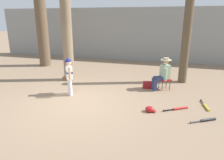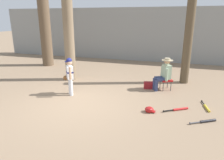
% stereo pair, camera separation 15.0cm
% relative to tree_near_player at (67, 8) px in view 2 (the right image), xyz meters
% --- Properties ---
extents(ground_plane, '(60.00, 60.00, 0.00)m').
position_rel_tree_near_player_xyz_m(ground_plane, '(1.51, -2.35, -2.95)').
color(ground_plane, '#897056').
extents(concrete_back_wall, '(18.00, 0.36, 3.20)m').
position_rel_tree_near_player_xyz_m(concrete_back_wall, '(1.51, 5.11, -1.35)').
color(concrete_back_wall, gray).
rests_on(concrete_back_wall, ground).
extents(tree_near_player, '(0.66, 0.66, 6.59)m').
position_rel_tree_near_player_xyz_m(tree_near_player, '(0.00, 0.00, 0.00)').
color(tree_near_player, '#7F6B51').
rests_on(tree_near_player, ground).
extents(tree_behind_spectator, '(0.57, 0.57, 4.51)m').
position_rel_tree_near_player_xyz_m(tree_behind_spectator, '(4.69, 1.01, -1.00)').
color(tree_behind_spectator, brown).
rests_on(tree_behind_spectator, ground).
extents(young_ballplayer, '(0.53, 0.50, 1.31)m').
position_rel_tree_near_player_xyz_m(young_ballplayer, '(0.86, -1.65, -2.20)').
color(young_ballplayer, white).
rests_on(young_ballplayer, ground).
extents(folding_stool, '(0.54, 0.54, 0.41)m').
position_rel_tree_near_player_xyz_m(folding_stool, '(4.01, -0.13, -2.58)').
color(folding_stool, red).
rests_on(folding_stool, ground).
extents(seated_spectator, '(0.67, 0.56, 1.20)m').
position_rel_tree_near_player_xyz_m(seated_spectator, '(3.92, -0.17, -2.31)').
color(seated_spectator, navy).
rests_on(seated_spectator, ground).
extents(handbag_beside_stool, '(0.37, 0.26, 0.26)m').
position_rel_tree_near_player_xyz_m(handbag_beside_stool, '(3.39, -0.20, -2.82)').
color(handbag_beside_stool, maroon).
rests_on(handbag_beside_stool, ground).
extents(tree_far_left, '(0.90, 0.90, 7.15)m').
position_rel_tree_near_player_xyz_m(tree_far_left, '(-2.62, 2.15, 0.17)').
color(tree_far_left, brown).
rests_on(tree_far_left, ground).
extents(bat_red_barrel, '(0.71, 0.49, 0.07)m').
position_rel_tree_near_player_xyz_m(bat_red_barrel, '(4.51, -1.87, -2.92)').
color(bat_red_barrel, red).
rests_on(bat_red_barrel, ground).
extents(bat_yellow_trainer, '(0.19, 0.77, 0.07)m').
position_rel_tree_near_player_xyz_m(bat_yellow_trainer, '(5.29, -1.49, -2.92)').
color(bat_yellow_trainer, yellow).
rests_on(bat_yellow_trainer, ground).
extents(bat_black_composite, '(0.68, 0.46, 0.07)m').
position_rel_tree_near_player_xyz_m(bat_black_composite, '(5.18, -2.42, -2.92)').
color(bat_black_composite, black).
rests_on(bat_black_composite, ground).
extents(batting_helmet_red, '(0.30, 0.23, 0.17)m').
position_rel_tree_near_player_xyz_m(batting_helmet_red, '(3.70, -2.25, -2.87)').
color(batting_helmet_red, '#A81919').
rests_on(batting_helmet_red, ground).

